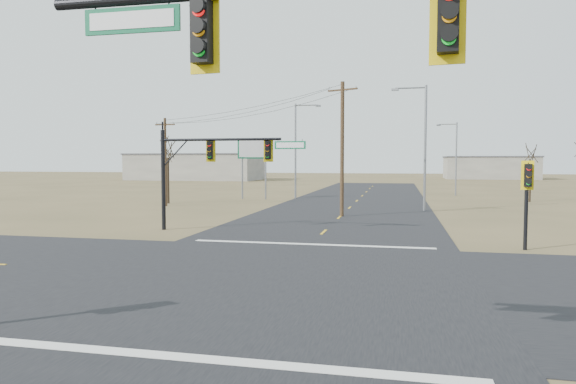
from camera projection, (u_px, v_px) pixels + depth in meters
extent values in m
plane|color=brown|center=(275.00, 279.00, 18.03)|extent=(320.00, 320.00, 0.00)
cube|color=black|center=(275.00, 278.00, 18.03)|extent=(160.00, 14.00, 0.02)
cube|color=black|center=(275.00, 278.00, 18.03)|extent=(14.00, 160.00, 0.02)
cube|color=silver|center=(190.00, 358.00, 10.71)|extent=(12.00, 0.40, 0.01)
cube|color=silver|center=(311.00, 244.00, 25.34)|extent=(12.00, 0.40, 0.01)
cube|color=#0D603A|center=(132.00, 20.00, 8.94)|extent=(1.80, 0.05, 0.45)
cylinder|color=black|center=(163.00, 180.00, 30.80)|extent=(0.24, 0.24, 5.99)
cylinder|color=black|center=(220.00, 140.00, 29.89)|extent=(7.28, 0.15, 0.15)
cube|color=#0D603A|center=(290.00, 145.00, 29.03)|extent=(1.80, 0.05, 0.45)
cylinder|color=black|center=(526.00, 207.00, 23.76)|extent=(0.17, 0.17, 4.01)
cylinder|color=#4C3720|center=(342.00, 150.00, 38.04)|extent=(0.29, 0.29, 9.99)
cube|color=#4C3720|center=(343.00, 90.00, 37.78)|extent=(2.30, 1.06, 0.12)
cylinder|color=#4C3720|center=(165.00, 162.00, 46.89)|extent=(0.23, 0.23, 8.06)
cube|color=#4C3720|center=(165.00, 125.00, 46.68)|extent=(1.97, 0.25, 0.12)
cylinder|color=slate|center=(242.00, 169.00, 56.08)|extent=(0.18, 0.18, 6.60)
cylinder|color=slate|center=(266.00, 169.00, 55.52)|extent=(0.18, 0.18, 6.60)
cube|color=#0D603A|center=(254.00, 149.00, 55.67)|extent=(3.23, 1.54, 2.20)
cylinder|color=slate|center=(425.00, 148.00, 42.24)|extent=(0.21, 0.21, 10.36)
cylinder|color=slate|center=(411.00, 88.00, 42.20)|extent=(2.49, 0.12, 0.12)
cube|color=slate|center=(395.00, 90.00, 42.47)|extent=(0.61, 0.36, 0.19)
cylinder|color=slate|center=(456.00, 159.00, 61.45)|extent=(0.18, 0.18, 8.75)
cylinder|color=slate|center=(448.00, 124.00, 61.42)|extent=(2.10, 0.11, 0.11)
cube|color=slate|center=(439.00, 125.00, 61.65)|extent=(0.52, 0.35, 0.16)
cylinder|color=slate|center=(295.00, 151.00, 56.18)|extent=(0.21, 0.21, 10.40)
cylinder|color=slate|center=(307.00, 105.00, 55.62)|extent=(2.50, 0.12, 0.12)
cube|color=slate|center=(318.00, 106.00, 55.36)|extent=(0.61, 0.36, 0.19)
cylinder|color=black|center=(168.00, 181.00, 50.05)|extent=(0.22, 0.22, 4.45)
cylinder|color=black|center=(167.00, 178.00, 64.50)|extent=(0.19, 0.19, 4.04)
cylinder|color=black|center=(530.00, 182.00, 52.05)|extent=(0.21, 0.21, 3.96)
cube|color=#9F9B8D|center=(196.00, 167.00, 114.11)|extent=(28.00, 14.00, 5.50)
cube|color=#9F9B8D|center=(490.00, 168.00, 119.92)|extent=(20.00, 12.00, 5.00)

